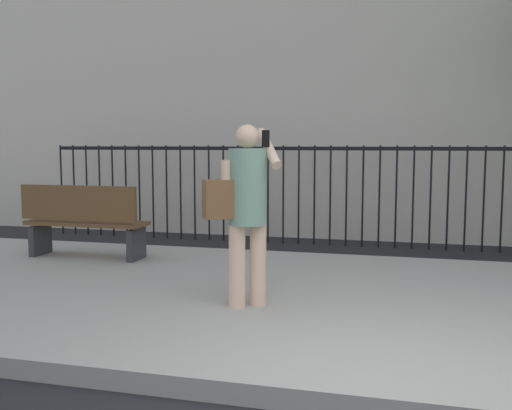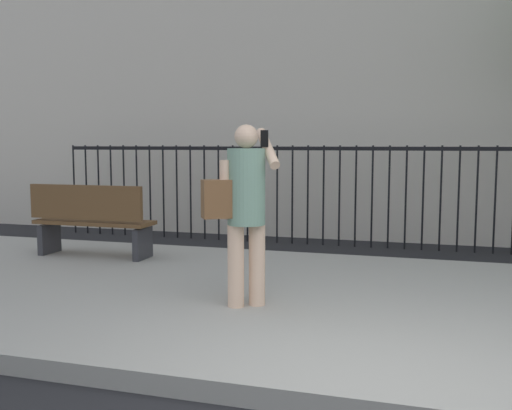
# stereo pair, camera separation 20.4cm
# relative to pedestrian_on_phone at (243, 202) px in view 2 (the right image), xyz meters

# --- Properties ---
(sidewalk) EXTENTS (28.00, 4.40, 0.15)m
(sidewalk) POSITION_rel_pedestrian_on_phone_xyz_m (1.37, 0.54, -1.03)
(sidewalk) COLOR #9E9B93
(sidewalk) RESTS_ON ground
(iron_fence) EXTENTS (12.03, 0.04, 1.60)m
(iron_fence) POSITION_rel_pedestrian_on_phone_xyz_m (1.37, 4.24, -0.08)
(iron_fence) COLOR black
(iron_fence) RESTS_ON ground
(pedestrian_on_phone) EXTENTS (0.71, 0.62, 1.64)m
(pedestrian_on_phone) POSITION_rel_pedestrian_on_phone_xyz_m (0.00, 0.00, 0.00)
(pedestrian_on_phone) COLOR beige
(pedestrian_on_phone) RESTS_ON sidewalk
(street_bench) EXTENTS (1.60, 0.45, 0.95)m
(street_bench) POSITION_rel_pedestrian_on_phone_xyz_m (-2.61, 1.62, -0.45)
(street_bench) COLOR brown
(street_bench) RESTS_ON sidewalk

